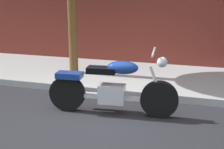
# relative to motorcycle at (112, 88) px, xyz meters

# --- Properties ---
(ground_plane) EXTENTS (60.00, 60.00, 0.00)m
(ground_plane) POSITION_rel_motorcycle_xyz_m (-0.16, -0.42, -0.45)
(ground_plane) COLOR #28282D
(sidewalk) EXTENTS (25.90, 2.49, 0.14)m
(sidewalk) POSITION_rel_motorcycle_xyz_m (-0.16, 2.08, -0.38)
(sidewalk) COLOR #AEAEAE
(sidewalk) RESTS_ON ground
(motorcycle) EXTENTS (2.22, 0.70, 1.12)m
(motorcycle) POSITION_rel_motorcycle_xyz_m (0.00, 0.00, 0.00)
(motorcycle) COLOR black
(motorcycle) RESTS_ON ground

